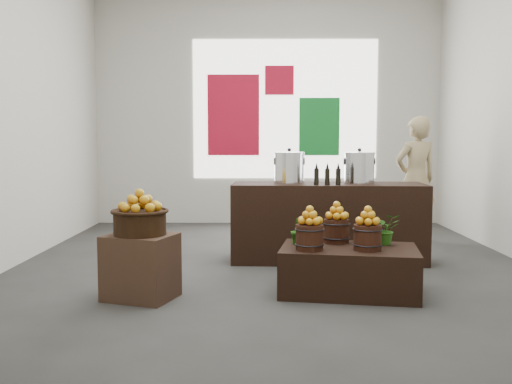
{
  "coord_description": "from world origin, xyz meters",
  "views": [
    {
      "loc": [
        -0.16,
        -6.55,
        1.46
      ],
      "look_at": [
        -0.19,
        -0.4,
        0.9
      ],
      "focal_mm": 40.0,
      "sensor_mm": 36.0,
      "label": 1
    }
  ],
  "objects_px": {
    "display_table": "(349,270)",
    "stock_pot_left": "(289,169)",
    "stock_pot_center": "(359,169)",
    "crate": "(141,267)",
    "counter": "(328,222)",
    "shopper": "(416,179)",
    "wicker_basket": "(140,223)"
  },
  "relations": [
    {
      "from": "stock_pot_left",
      "to": "shopper",
      "type": "bearing_deg",
      "value": 35.66
    },
    {
      "from": "counter",
      "to": "crate",
      "type": "bearing_deg",
      "value": -136.6
    },
    {
      "from": "shopper",
      "to": "crate",
      "type": "bearing_deg",
      "value": 24.11
    },
    {
      "from": "counter",
      "to": "stock_pot_left",
      "type": "xyz_separation_m",
      "value": [
        -0.47,
        0.02,
        0.65
      ]
    },
    {
      "from": "stock_pot_left",
      "to": "wicker_basket",
      "type": "bearing_deg",
      "value": -130.66
    },
    {
      "from": "counter",
      "to": "stock_pot_center",
      "type": "distance_m",
      "value": 0.75
    },
    {
      "from": "stock_pot_center",
      "to": "crate",
      "type": "bearing_deg",
      "value": -144.09
    },
    {
      "from": "counter",
      "to": "stock_pot_center",
      "type": "relative_size",
      "value": 6.47
    },
    {
      "from": "display_table",
      "to": "shopper",
      "type": "bearing_deg",
      "value": 73.08
    },
    {
      "from": "stock_pot_left",
      "to": "shopper",
      "type": "distance_m",
      "value": 2.35
    },
    {
      "from": "wicker_basket",
      "to": "shopper",
      "type": "distance_m",
      "value": 4.55
    },
    {
      "from": "counter",
      "to": "stock_pot_center",
      "type": "xyz_separation_m",
      "value": [
        0.37,
        -0.02,
        0.65
      ]
    },
    {
      "from": "stock_pot_left",
      "to": "display_table",
      "type": "bearing_deg",
      "value": -71.76
    },
    {
      "from": "stock_pot_left",
      "to": "stock_pot_center",
      "type": "relative_size",
      "value": 1.0
    },
    {
      "from": "display_table",
      "to": "counter",
      "type": "relative_size",
      "value": 0.56
    },
    {
      "from": "display_table",
      "to": "shopper",
      "type": "distance_m",
      "value": 3.27
    },
    {
      "from": "counter",
      "to": "stock_pot_center",
      "type": "bearing_deg",
      "value": -0.0
    },
    {
      "from": "wicker_basket",
      "to": "stock_pot_left",
      "type": "xyz_separation_m",
      "value": [
        1.46,
        1.7,
        0.42
      ]
    },
    {
      "from": "crate",
      "to": "display_table",
      "type": "xyz_separation_m",
      "value": [
        1.95,
        0.2,
        -0.08
      ]
    },
    {
      "from": "shopper",
      "to": "stock_pot_left",
      "type": "bearing_deg",
      "value": 17.43
    },
    {
      "from": "crate",
      "to": "counter",
      "type": "xyz_separation_m",
      "value": [
        1.93,
        1.68,
        0.17
      ]
    },
    {
      "from": "stock_pot_left",
      "to": "stock_pot_center",
      "type": "height_order",
      "value": "same"
    },
    {
      "from": "display_table",
      "to": "stock_pot_left",
      "type": "xyz_separation_m",
      "value": [
        -0.5,
        1.5,
        0.9
      ]
    },
    {
      "from": "crate",
      "to": "wicker_basket",
      "type": "distance_m",
      "value": 0.41
    },
    {
      "from": "crate",
      "to": "counter",
      "type": "distance_m",
      "value": 2.56
    },
    {
      "from": "crate",
      "to": "display_table",
      "type": "relative_size",
      "value": 0.47
    },
    {
      "from": "crate",
      "to": "counter",
      "type": "bearing_deg",
      "value": 41.01
    },
    {
      "from": "counter",
      "to": "stock_pot_left",
      "type": "height_order",
      "value": "stock_pot_left"
    },
    {
      "from": "stock_pot_center",
      "to": "stock_pot_left",
      "type": "bearing_deg",
      "value": 177.61
    },
    {
      "from": "stock_pot_center",
      "to": "shopper",
      "type": "relative_size",
      "value": 0.2
    },
    {
      "from": "counter",
      "to": "stock_pot_left",
      "type": "distance_m",
      "value": 0.8
    },
    {
      "from": "display_table",
      "to": "counter",
      "type": "height_order",
      "value": "counter"
    }
  ]
}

